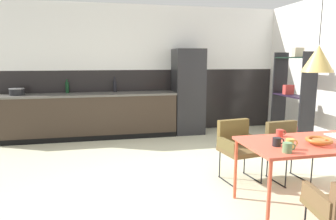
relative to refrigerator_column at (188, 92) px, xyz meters
name	(u,v)px	position (x,y,z in m)	size (l,w,h in m)	color
ground_plane	(184,194)	(-0.89, -2.99, -0.91)	(8.87, 8.87, 0.00)	beige
back_wall_splashback_dark	(145,101)	(-0.89, 0.36, -0.22)	(6.28, 0.12, 1.38)	black
back_wall_panel_upper	(145,38)	(-0.89, 0.36, 1.15)	(6.28, 0.12, 1.38)	white
kitchen_counter	(89,116)	(-2.11, 0.00, -0.45)	(3.58, 0.63, 0.92)	#352A20
refrigerator_column	(188,92)	(0.00, 0.00, 0.00)	(0.63, 0.60, 1.82)	#232326
dining_table	(313,146)	(0.37, -3.57, -0.22)	(1.51, 0.80, 0.74)	#D74F3A
armchair_far_side	(238,142)	(-0.07, -2.66, -0.40)	(0.55, 0.54, 0.79)	brown
armchair_corner_seat	(287,142)	(0.58, -2.80, -0.40)	(0.53, 0.51, 0.77)	brown
fruit_bowl	(319,141)	(0.35, -3.67, -0.13)	(0.26, 0.26, 0.07)	#B2662D
mug_dark_espresso	(277,142)	(-0.11, -3.63, -0.13)	(0.13, 0.08, 0.09)	black
mug_short_terracotta	(280,133)	(0.14, -3.30, -0.13)	(0.12, 0.08, 0.08)	#B23D33
mug_glass_clear	(290,144)	(-0.04, -3.75, -0.12)	(0.12, 0.08, 0.10)	gold
mug_wide_latte	(288,148)	(-0.13, -3.85, -0.13)	(0.13, 0.09, 0.10)	#5B8456
cooking_pot	(17,92)	(-3.44, 0.02, 0.07)	(0.28, 0.28, 0.16)	black
bottle_wine_green	(115,86)	(-1.56, 0.20, 0.13)	(0.07, 0.07, 0.32)	black
bottle_spice_small	(67,87)	(-2.53, 0.20, 0.12)	(0.07, 0.07, 0.28)	#0F3319
open_shelf_unit	(293,97)	(1.60, -1.40, 0.01)	(0.30, 0.89, 1.81)	black
pendant_lamp_over_table_near	(318,58)	(0.37, -3.53, 0.70)	(0.32, 0.32, 1.23)	black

